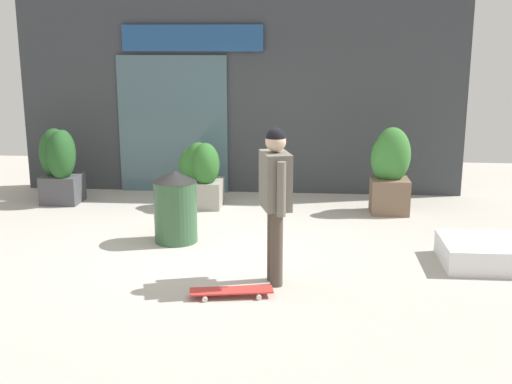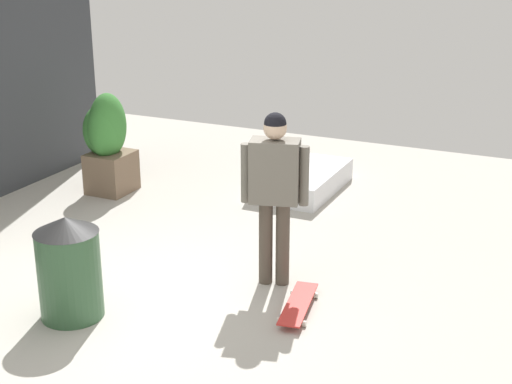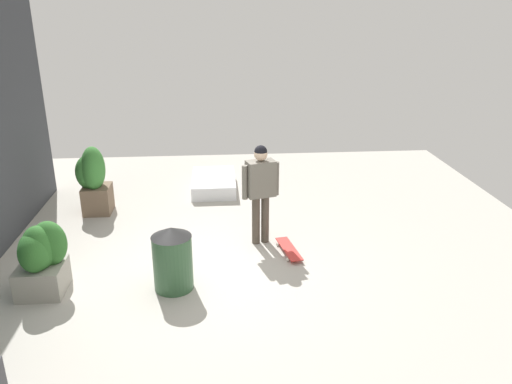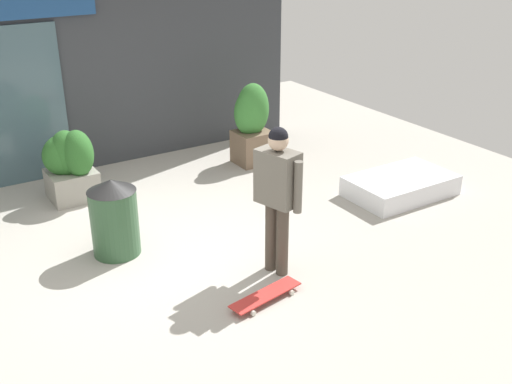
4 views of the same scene
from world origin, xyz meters
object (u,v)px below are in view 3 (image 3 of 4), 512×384
at_px(planter_box_left, 93,177).
at_px(trash_bin, 173,258).
at_px(skateboarder, 261,184).
at_px(planter_box_right, 41,257).
at_px(skateboard, 289,249).

height_order(planter_box_left, trash_bin, planter_box_left).
height_order(skateboarder, planter_box_left, skateboarder).
height_order(planter_box_left, planter_box_right, planter_box_left).
height_order(skateboard, trash_bin, trash_bin).
xyz_separation_m(skateboarder, planter_box_left, (1.53, 2.98, -0.32)).
bearing_deg(trash_bin, skateboarder, -44.90).
relative_size(skateboard, planter_box_right, 0.85).
bearing_deg(planter_box_left, planter_box_right, 178.08).
distance_m(skateboard, trash_bin, 2.01).
distance_m(planter_box_right, trash_bin, 1.75).
bearing_deg(skateboarder, planter_box_right, -83.03).
relative_size(planter_box_left, trash_bin, 1.39).
relative_size(skateboard, trash_bin, 0.94).
bearing_deg(skateboard, trash_bin, -72.26).
xyz_separation_m(planter_box_left, planter_box_right, (-2.83, 0.09, -0.16)).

